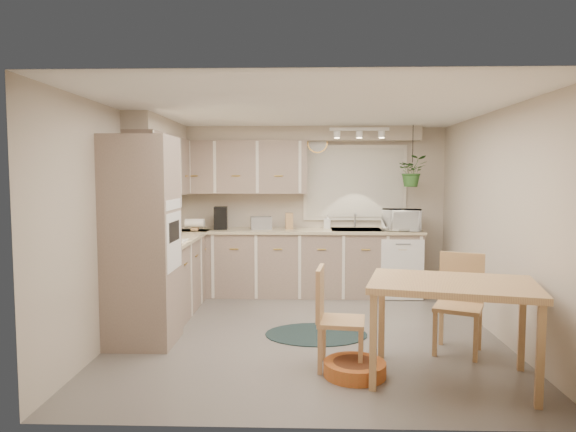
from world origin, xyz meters
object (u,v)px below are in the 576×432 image
(dining_table, at_px, (451,331))
(chair_back, at_px, (458,304))
(pet_bed, at_px, (355,369))
(braided_rug, at_px, (316,334))
(chair_left, at_px, (342,318))
(microwave, at_px, (402,218))

(dining_table, height_order, chair_back, chair_back)
(chair_back, relative_size, pet_bed, 1.78)
(dining_table, relative_size, chair_back, 1.40)
(chair_back, height_order, braided_rug, chair_back)
(dining_table, height_order, chair_left, chair_left)
(chair_back, bearing_deg, microwave, -62.98)
(chair_left, distance_m, microwave, 2.97)
(dining_table, height_order, pet_bed, dining_table)
(braided_rug, bearing_deg, pet_bed, -74.95)
(chair_left, bearing_deg, chair_back, 117.89)
(dining_table, relative_size, pet_bed, 2.49)
(chair_back, bearing_deg, braided_rug, 2.77)
(chair_back, xyz_separation_m, microwave, (-0.12, 2.27, 0.65))
(pet_bed, bearing_deg, dining_table, -4.39)
(chair_left, distance_m, chair_back, 1.23)
(chair_left, bearing_deg, microwave, 166.73)
(dining_table, height_order, microwave, microwave)
(chair_back, relative_size, microwave, 1.77)
(chair_back, relative_size, braided_rug, 0.86)
(chair_back, xyz_separation_m, pet_bed, (-1.05, -0.60, -0.41))
(chair_back, bearing_deg, chair_left, 44.29)
(dining_table, bearing_deg, braided_rug, 132.72)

